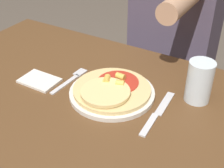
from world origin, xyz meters
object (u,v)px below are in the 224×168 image
object	(u,v)px
knife	(157,113)
fork	(71,80)
dining_table	(100,125)
pizza	(111,89)
plate	(112,93)
person_diner	(175,26)
drinking_glass	(199,81)

from	to	relation	value
knife	fork	bearing A→B (deg)	176.82
dining_table	pizza	world-z (taller)	pizza
pizza	plate	bearing A→B (deg)	88.72
dining_table	pizza	bearing A→B (deg)	40.58
knife	person_diner	size ratio (longest dim) A/B	0.17
knife	plate	bearing A→B (deg)	174.37
pizza	drinking_glass	xyz separation A→B (m)	(0.23, 0.12, 0.04)
drinking_glass	person_diner	size ratio (longest dim) A/B	0.10
plate	fork	size ratio (longest dim) A/B	1.49
dining_table	plate	distance (m)	0.13
plate	pizza	xyz separation A→B (m)	(-0.00, -0.01, 0.02)
fork	pizza	bearing A→B (deg)	-2.73
pizza	fork	world-z (taller)	pizza
person_diner	fork	bearing A→B (deg)	-105.67
person_diner	dining_table	bearing A→B (deg)	-92.23
dining_table	person_diner	bearing A→B (deg)	87.77
pizza	knife	bearing A→B (deg)	-3.62
plate	drinking_glass	bearing A→B (deg)	25.51
pizza	knife	xyz separation A→B (m)	(0.16, -0.01, -0.02)
dining_table	pizza	xyz separation A→B (m)	(0.03, 0.02, 0.14)
drinking_glass	person_diner	distance (m)	0.50
fork	knife	world-z (taller)	same
drinking_glass	pizza	bearing A→B (deg)	-153.38
plate	pizza	bearing A→B (deg)	-91.28
fork	knife	bearing A→B (deg)	-3.18
knife	pizza	bearing A→B (deg)	176.38
dining_table	fork	bearing A→B (deg)	166.37
knife	person_diner	distance (m)	0.59
dining_table	fork	size ratio (longest dim) A/B	7.14
pizza	person_diner	xyz separation A→B (m)	(-0.01, 0.55, 0.00)
fork	person_diner	world-z (taller)	person_diner
pizza	dining_table	bearing A→B (deg)	-139.42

